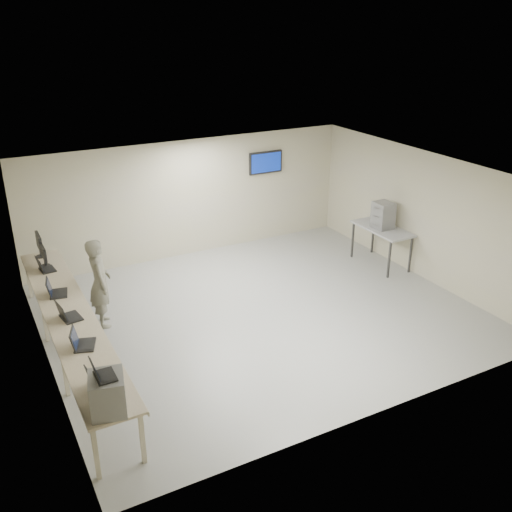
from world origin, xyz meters
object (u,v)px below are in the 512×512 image
equipment_box (107,394)px  side_table (382,231)px  workbench (70,318)px  soldier (100,283)px

equipment_box → side_table: size_ratio=0.33×
workbench → side_table: (7.19, 0.76, 0.02)m
workbench → equipment_box: (-0.06, -2.75, 0.33)m
workbench → soldier: (0.75, 1.04, 0.04)m
equipment_box → side_table: (7.25, 3.51, -0.31)m
workbench → side_table: side_table is taller
workbench → soldier: size_ratio=3.48×
equipment_box → side_table: equipment_box is taller
side_table → soldier: bearing=177.5°
workbench → side_table: 7.23m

